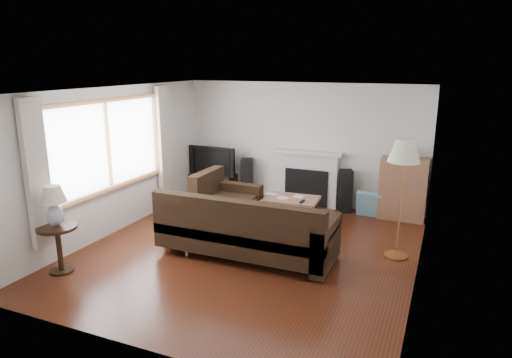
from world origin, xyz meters
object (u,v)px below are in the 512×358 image
at_px(tv_stand, 213,185).
at_px(side_table, 59,249).
at_px(floor_lamp, 401,200).
at_px(sectional_sofa, 247,227).
at_px(coffee_table, 284,209).
at_px(bookshelf, 403,189).

relative_size(tv_stand, side_table, 1.46).
bearing_deg(floor_lamp, sectional_sofa, -158.01).
xyz_separation_m(tv_stand, coffee_table, (2.04, -1.01, -0.01)).
bearing_deg(sectional_sofa, tv_stand, 127.06).
xyz_separation_m(floor_lamp, side_table, (-4.32, -2.39, -0.57)).
distance_m(bookshelf, sectional_sofa, 3.36).
bearing_deg(floor_lamp, bookshelf, 93.88).
relative_size(sectional_sofa, coffee_table, 2.35).
xyz_separation_m(bookshelf, coffee_table, (-1.98, -1.03, -0.34)).
bearing_deg(coffee_table, sectional_sofa, -94.32).
relative_size(tv_stand, sectional_sofa, 0.35).
height_order(bookshelf, floor_lamp, floor_lamp).
xyz_separation_m(tv_stand, sectional_sofa, (2.02, -2.67, 0.22)).
bearing_deg(coffee_table, side_table, -128.39).
relative_size(bookshelf, floor_lamp, 0.64).
distance_m(floor_lamp, side_table, 4.97).
bearing_deg(tv_stand, side_table, -92.45).
height_order(tv_stand, sectional_sofa, sectional_sofa).
bearing_deg(side_table, floor_lamp, 28.97).
distance_m(bookshelf, coffee_table, 2.26).
bearing_deg(bookshelf, sectional_sofa, -126.52).
bearing_deg(side_table, coffee_table, 55.31).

